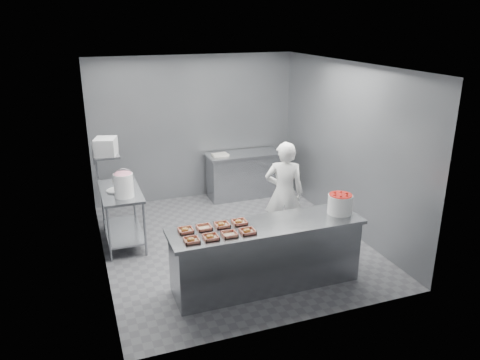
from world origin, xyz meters
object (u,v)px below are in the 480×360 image
at_px(tray_2, 229,234).
at_px(tray_7, 239,222).
at_px(tray_1, 211,237).
at_px(appliance, 106,147).
at_px(tray_3, 247,231).
at_px(tray_5, 204,227).
at_px(tray_0, 191,240).
at_px(tray_6, 222,225).
at_px(prep_table, 122,208).
at_px(strawberry_tub, 340,203).
at_px(back_counter, 244,175).
at_px(worker, 284,193).
at_px(tray_4, 185,230).
at_px(service_counter, 266,255).
at_px(glaze_bucket, 124,185).

xyz_separation_m(tray_2, tray_7, (0.24, 0.30, 0.00)).
bearing_deg(tray_1, appliance, 118.95).
xyz_separation_m(tray_3, tray_5, (-0.48, 0.30, -0.00)).
bearing_deg(tray_2, tray_1, -180.00).
xyz_separation_m(tray_0, tray_2, (0.48, 0.00, -0.00)).
bearing_deg(tray_6, appliance, 129.23).
relative_size(prep_table, strawberry_tub, 3.60).
bearing_deg(tray_1, strawberry_tub, 4.35).
bearing_deg(back_counter, worker, -93.30).
relative_size(tray_7, worker, 0.11).
xyz_separation_m(tray_3, tray_4, (-0.72, 0.30, 0.00)).
relative_size(tray_1, tray_4, 1.00).
bearing_deg(tray_7, back_counter, 68.39).
xyz_separation_m(tray_2, appliance, (-1.25, 1.83, 0.77)).
distance_m(prep_table, appliance, 1.14).
distance_m(tray_2, tray_3, 0.24).
relative_size(tray_5, strawberry_tub, 0.56).
xyz_separation_m(service_counter, strawberry_tub, (1.08, -0.00, 0.59)).
bearing_deg(tray_3, tray_6, 129.10).
bearing_deg(tray_7, prep_table, 126.24).
bearing_deg(glaze_bucket, worker, -12.27).
height_order(prep_table, tray_7, tray_7).
relative_size(tray_0, tray_5, 1.00).
height_order(tray_3, appliance, appliance).
xyz_separation_m(prep_table, tray_5, (0.84, -1.80, 0.33)).
relative_size(tray_7, strawberry_tub, 0.56).
distance_m(worker, strawberry_tub, 1.19).
relative_size(tray_3, worker, 0.11).
bearing_deg(tray_2, tray_6, 90.59).
relative_size(tray_5, glaze_bucket, 0.42).
distance_m(tray_4, tray_7, 0.72).
height_order(prep_table, tray_5, tray_5).
bearing_deg(back_counter, service_counter, -105.48).
bearing_deg(tray_4, appliance, 116.71).
bearing_deg(worker, strawberry_tub, 129.43).
height_order(tray_5, tray_7, tray_7).
height_order(tray_0, glaze_bucket, glaze_bucket).
xyz_separation_m(service_counter, glaze_bucket, (-1.62, 1.65, 0.64)).
bearing_deg(tray_1, tray_3, 0.00).
relative_size(tray_0, appliance, 0.57).
relative_size(prep_table, tray_3, 6.40).
distance_m(tray_0, tray_3, 0.72).
distance_m(tray_1, glaze_bucket, 1.98).
distance_m(tray_2, tray_7, 0.38).
bearing_deg(tray_4, service_counter, -8.01).
relative_size(tray_2, strawberry_tub, 0.56).
height_order(tray_2, tray_4, tray_4).
height_order(tray_6, worker, worker).
xyz_separation_m(service_counter, tray_1, (-0.81, -0.15, 0.47)).
xyz_separation_m(tray_1, appliance, (-1.01, 1.83, 0.77)).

